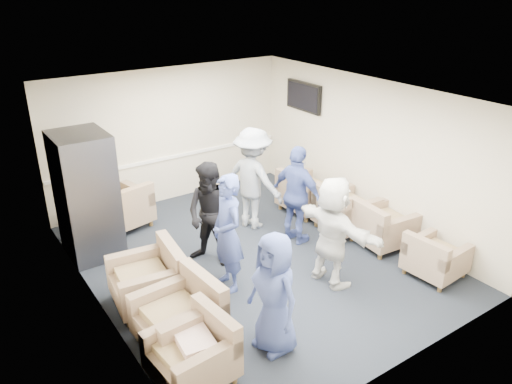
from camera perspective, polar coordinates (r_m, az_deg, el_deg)
floor at (r=8.31m, az=-0.26°, el=-7.61°), size 6.00×6.00×0.00m
ceiling at (r=7.28m, az=-0.30°, el=10.88°), size 6.00×6.00×0.00m
back_wall at (r=10.17m, az=-9.85°, el=6.38°), size 5.00×0.02×2.70m
front_wall at (r=5.73m, az=16.97°, el=-8.58°), size 5.00×0.02×2.70m
left_wall at (r=6.75m, az=-18.18°, el=-3.63°), size 0.02×6.00×2.70m
right_wall at (r=9.24m, az=12.72°, el=4.36°), size 0.02×6.00×2.70m
chair_rail at (r=10.30m, az=-9.63°, el=3.96°), size 4.98×0.04×0.06m
tv at (r=10.26m, az=5.47°, el=10.79°), size 0.10×1.00×0.58m
armchair_left_near at (r=6.01m, az=-6.90°, el=-17.87°), size 0.92×0.92×0.68m
armchair_left_mid at (r=6.49m, az=-8.34°, el=-13.99°), size 0.99×0.99×0.75m
armchair_left_far at (r=7.25m, az=-11.88°, el=-9.86°), size 1.02×1.02×0.74m
armchair_right_near at (r=8.16m, az=19.65°, el=-7.23°), size 0.83×0.83×0.62m
armchair_right_midnear at (r=8.78m, az=14.01°, el=-3.91°), size 0.95×0.95×0.70m
armchair_right_midfar at (r=9.15m, az=9.97°, el=-2.27°), size 0.96×0.96×0.73m
armchair_right_far at (r=9.80m, az=5.60°, el=-0.24°), size 0.98×0.98×0.73m
armchair_corner at (r=9.44m, az=-15.00°, el=-1.92°), size 1.09×1.09×0.74m
vending_machine at (r=8.47m, az=-18.76°, el=-0.38°), size 0.84×0.99×2.08m
backpack at (r=7.02m, az=-7.09°, el=-11.76°), size 0.36×0.31×0.52m
pillow at (r=5.89m, az=-7.05°, el=-16.60°), size 0.43×0.54×0.14m
person_front_left at (r=6.10m, az=2.12°, el=-11.52°), size 0.56×0.81×1.59m
person_mid_left at (r=7.19m, az=-3.26°, el=-4.75°), size 0.50×0.70×1.79m
person_back_left at (r=7.83m, az=-5.13°, el=-2.64°), size 0.98×1.04×1.71m
person_back_right at (r=8.95m, az=-0.34°, el=1.51°), size 1.04×1.37×1.88m
person_mid_right at (r=8.46m, az=4.73°, el=-0.41°), size 0.64×1.09×1.74m
person_front_right at (r=7.40m, az=8.74°, el=-4.48°), size 0.60×1.61×1.71m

